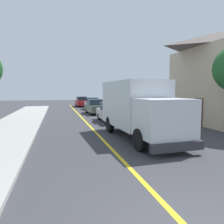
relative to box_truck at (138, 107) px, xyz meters
name	(u,v)px	position (x,y,z in m)	size (l,w,h in m)	color
centre_line_yellow	(97,134)	(-2.04, 1.61, -1.76)	(0.16, 56.00, 0.01)	gold
box_truck	(138,107)	(0.00, 0.00, 0.00)	(2.75, 7.29, 3.20)	silver
parked_car_near	(111,112)	(0.11, 6.51, -0.97)	(1.83, 4.41, 1.67)	#B7B7BC
parked_car_mid	(96,107)	(-0.08, 13.12, -0.97)	(1.95, 4.46, 1.67)	#4C564C
parked_car_far	(92,104)	(0.49, 19.11, -0.97)	(1.90, 4.44, 1.67)	silver
parked_car_furthest	(82,102)	(-0.33, 24.88, -0.97)	(1.91, 4.44, 1.67)	maroon
parked_van_across	(142,111)	(3.16, 6.94, -0.97)	(1.90, 4.44, 1.67)	silver
stop_sign	(156,102)	(2.40, 2.64, 0.09)	(0.80, 0.10, 2.65)	gray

